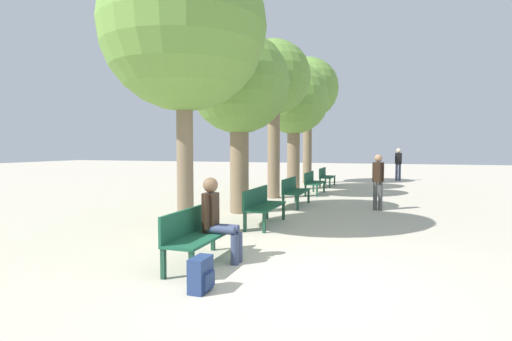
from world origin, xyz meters
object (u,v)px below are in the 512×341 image
Objects in this scene: bench_row_3 at (313,181)px; bench_row_4 at (326,176)px; tree_row_4 at (308,90)px; tree_row_2 at (274,80)px; backpack at (201,275)px; bench_row_2 at (294,189)px; bench_row_1 at (262,203)px; tree_row_0 at (184,29)px; tree_row_1 at (239,86)px; pedestrian_mid at (398,162)px; pedestrian_near at (378,178)px; tree_row_3 at (294,100)px; person_seated at (218,217)px; bench_row_0 at (198,231)px.

bench_row_3 is 1.00× the size of bench_row_4.
tree_row_2 is at bearing -90.00° from tree_row_4.
backpack is (1.65, -8.93, -3.84)m from tree_row_2.
backpack is at bearing -87.64° from bench_row_4.
tree_row_2 is at bearing 123.85° from bench_row_2.
bench_row_1 is 0.31× the size of tree_row_2.
tree_row_0 is 0.93× the size of tree_row_4.
tree_row_1 is 9.31m from tree_row_4.
bench_row_1 is at bearing -102.91° from pedestrian_mid.
bench_row_2 is at bearing -81.81° from tree_row_4.
backpack is (0.56, -7.31, -0.28)m from bench_row_2.
bench_row_3 and bench_row_4 have the same top height.
bench_row_2 is 0.29× the size of tree_row_0.
tree_row_2 is (-1.09, 4.76, 3.56)m from bench_row_1.
tree_row_0 is at bearing -95.67° from bench_row_4.
tree_row_4 is (0.00, 9.24, 1.15)m from tree_row_1.
bench_row_1 is 1.07× the size of pedestrian_near.
tree_row_0 is 16.11m from pedestrian_mid.
bench_row_4 is 0.97× the size of pedestrian_mid.
tree_row_0 is (-1.09, -4.66, 3.51)m from bench_row_2.
tree_row_3 reaches higher than person_seated.
pedestrian_mid is at bearing 73.44° from bench_row_2.
tree_row_2 is at bearing 100.44° from backpack.
bench_row_4 is at bearing 84.33° from tree_row_0.
bench_row_0 is at bearing -111.24° from pedestrian_near.
bench_row_0 is 6.65m from pedestrian_near.
bench_row_2 is at bearing 57.35° from tree_row_1.
pedestrian_near is (3.49, 1.61, -2.48)m from tree_row_1.
bench_row_2 is 5.94m from tree_row_0.
tree_row_0 reaches higher than person_seated.
bench_row_1 is at bearing -90.00° from bench_row_3.
bench_row_2 is 3.51m from tree_row_1.
bench_row_0 is 0.35× the size of tree_row_1.
tree_row_0 is 6.28m from tree_row_2.
pedestrian_mid is (3.14, 16.85, 0.48)m from bench_row_0.
bench_row_4 is at bearing 91.08° from person_seated.
bench_row_0 is at bearing -90.00° from bench_row_1.
bench_row_4 is 6.82m from pedestrian_near.
bench_row_2 is at bearing 76.89° from tree_row_0.
backpack is (0.56, -1.04, -0.28)m from bench_row_0.
tree_row_0 reaches higher than pedestrian_mid.
bench_row_3 is 4.04m from pedestrian_near.
bench_row_0 is at bearing -85.51° from tree_row_4.
bench_row_1 is 1.00× the size of bench_row_2.
person_seated is (0.23, -12.36, 0.19)m from bench_row_4.
tree_row_1 is 0.79× the size of tree_row_4.
tree_row_0 is 4.38× the size of person_seated.
tree_row_2 is (-1.09, -4.66, 3.56)m from bench_row_4.
tree_row_0 is at bearing -90.00° from tree_row_2.
pedestrian_near is at bearing 68.76° from bench_row_0.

